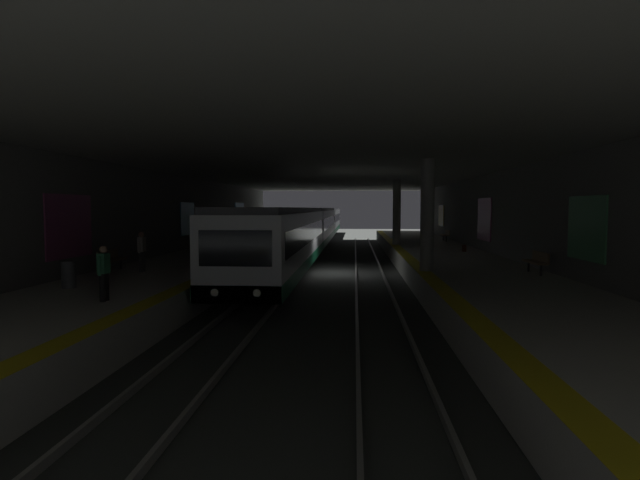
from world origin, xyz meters
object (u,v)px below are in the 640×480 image
pillar_near (427,215)px  person_walking_mid (142,250)px  trash_bin (69,275)px  pillar_far (397,212)px  metro_train (314,226)px  bench_right_near (111,258)px  bench_right_far (235,233)px  bench_left_mid (446,234)px  person_waiting_near (104,271)px  bench_right_mid (218,236)px  bench_left_near (537,260)px  backpack_on_floor (464,248)px

pillar_near → person_walking_mid: 11.68m
trash_bin → pillar_near: bearing=-66.4°
pillar_far → metro_train: 11.33m
trash_bin → metro_train: bearing=-10.8°
bench_right_near → bench_right_far: bearing=0.0°
bench_left_mid → person_waiting_near: 30.11m
pillar_far → bench_right_near: bearing=141.1°
pillar_far → bench_right_mid: size_ratio=2.68×
bench_right_mid → pillar_near: bearing=-139.9°
person_waiting_near → person_walking_mid: (6.38, 1.68, 0.05)m
bench_left_near → trash_bin: bearing=105.9°
pillar_near → bench_left_near: (-0.63, -4.18, -1.75)m
bench_right_near → bench_right_mid: same height
bench_right_near → bench_left_mid: bearing=-40.3°
backpack_on_floor → trash_bin: size_ratio=0.47×
bench_right_mid → bench_right_far: size_ratio=1.00×
bench_right_far → person_waiting_near: bearing=-173.8°
pillar_far → trash_bin: bearing=149.1°
bench_left_mid → bench_right_near: 26.41m
pillar_near → backpack_on_floor: pillar_near is taller
pillar_near → trash_bin: bearing=113.6°
bench_right_mid → trash_bin: 20.63m
pillar_near → bench_right_near: size_ratio=2.68×
person_waiting_near → bench_right_near: bearing=25.0°
bench_right_mid → trash_bin: size_ratio=2.00×
pillar_far → bench_right_far: 14.04m
bench_right_near → person_walking_mid: 1.39m
bench_right_mid → pillar_far: bearing=-91.4°
trash_bin → person_waiting_near: bearing=-133.4°
bench_right_mid → person_walking_mid: 16.45m
bench_left_near → metro_train: bearing=23.4°
person_walking_mid → bench_left_mid: bearing=-37.8°
pillar_near → bench_right_far: 24.11m
backpack_on_floor → pillar_near: bearing=159.5°
pillar_far → backpack_on_floor: (-5.60, -3.52, -2.08)m
bench_right_mid → person_walking_mid: bearing=-175.3°
metro_train → person_waiting_near: size_ratio=39.10×
pillar_far → metro_train: size_ratio=0.08×
bench_right_near → trash_bin: bench_right_near is taller
person_waiting_near → trash_bin: 3.17m
pillar_far → metro_train: (9.15, 6.55, -1.30)m
metro_train → trash_bin: (-29.45, 5.60, -0.55)m
bench_right_far → bench_right_near: bearing=180.0°
bench_left_mid → person_waiting_near: size_ratio=1.11×
metro_train → bench_left_mid: size_ratio=35.36×
bench_left_mid → trash_bin: size_ratio=2.00×
pillar_near → trash_bin: size_ratio=5.35×
pillar_far → person_walking_mid: pillar_far is taller
pillar_near → person_walking_mid: pillar_near is taller
backpack_on_floor → bench_left_near: bearing=-176.2°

